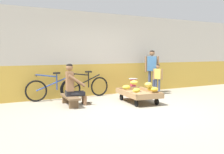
{
  "coord_description": "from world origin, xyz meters",
  "views": [
    {
      "loc": [
        -3.6,
        -5.22,
        1.42
      ],
      "look_at": [
        -0.14,
        1.05,
        0.75
      ],
      "focal_mm": 40.52,
      "sensor_mm": 36.0,
      "label": 1
    }
  ],
  "objects_px": {
    "banana_cart": "(138,94)",
    "plastic_crate": "(133,92)",
    "vendor_seated": "(73,85)",
    "customer_child": "(158,76)",
    "bicycle_far_left": "(86,87)",
    "low_bench": "(70,98)",
    "weighing_scale": "(133,83)",
    "bicycle_near_left": "(53,89)",
    "customer_adult": "(152,67)"
  },
  "relations": [
    {
      "from": "low_bench",
      "to": "plastic_crate",
      "type": "distance_m",
      "value": 2.41
    },
    {
      "from": "banana_cart",
      "to": "customer_child",
      "type": "xyz_separation_m",
      "value": [
        1.41,
        0.86,
        0.41
      ]
    },
    {
      "from": "plastic_crate",
      "to": "customer_child",
      "type": "distance_m",
      "value": 1.07
    },
    {
      "from": "bicycle_near_left",
      "to": "customer_child",
      "type": "bearing_deg",
      "value": -10.04
    },
    {
      "from": "plastic_crate",
      "to": "vendor_seated",
      "type": "bearing_deg",
      "value": -168.35
    },
    {
      "from": "low_bench",
      "to": "customer_adult",
      "type": "relative_size",
      "value": 0.73
    },
    {
      "from": "plastic_crate",
      "to": "low_bench",
      "type": "bearing_deg",
      "value": -169.12
    },
    {
      "from": "low_bench",
      "to": "vendor_seated",
      "type": "xyz_separation_m",
      "value": [
        0.09,
        -0.02,
        0.37
      ]
    },
    {
      "from": "banana_cart",
      "to": "low_bench",
      "type": "relative_size",
      "value": 1.37
    },
    {
      "from": "plastic_crate",
      "to": "weighing_scale",
      "type": "distance_m",
      "value": 0.3
    },
    {
      "from": "vendor_seated",
      "to": "weighing_scale",
      "type": "xyz_separation_m",
      "value": [
        2.28,
        0.47,
        -0.11
      ]
    },
    {
      "from": "customer_child",
      "to": "low_bench",
      "type": "bearing_deg",
      "value": -174.36
    },
    {
      "from": "vendor_seated",
      "to": "bicycle_far_left",
      "type": "bearing_deg",
      "value": 51.29
    },
    {
      "from": "banana_cart",
      "to": "customer_adult",
      "type": "bearing_deg",
      "value": 40.43
    },
    {
      "from": "weighing_scale",
      "to": "plastic_crate",
      "type": "bearing_deg",
      "value": 90.0
    },
    {
      "from": "low_bench",
      "to": "vendor_seated",
      "type": "distance_m",
      "value": 0.38
    },
    {
      "from": "customer_adult",
      "to": "vendor_seated",
      "type": "bearing_deg",
      "value": -167.85
    },
    {
      "from": "banana_cart",
      "to": "bicycle_near_left",
      "type": "xyz_separation_m",
      "value": [
        -2.07,
        1.48,
        0.11
      ]
    },
    {
      "from": "bicycle_near_left",
      "to": "customer_adult",
      "type": "relative_size",
      "value": 1.08
    },
    {
      "from": "customer_adult",
      "to": "low_bench",
      "type": "bearing_deg",
      "value": -168.41
    },
    {
      "from": "low_bench",
      "to": "customer_adult",
      "type": "bearing_deg",
      "value": 11.59
    },
    {
      "from": "plastic_crate",
      "to": "customer_child",
      "type": "bearing_deg",
      "value": -7.81
    },
    {
      "from": "low_bench",
      "to": "weighing_scale",
      "type": "xyz_separation_m",
      "value": [
        2.37,
        0.45,
        0.25
      ]
    },
    {
      "from": "banana_cart",
      "to": "bicycle_near_left",
      "type": "relative_size",
      "value": 0.93
    },
    {
      "from": "vendor_seated",
      "to": "customer_child",
      "type": "height_order",
      "value": "vendor_seated"
    },
    {
      "from": "plastic_crate",
      "to": "bicycle_near_left",
      "type": "xyz_separation_m",
      "value": [
        -2.55,
        0.49,
        0.2
      ]
    },
    {
      "from": "low_bench",
      "to": "customer_child",
      "type": "xyz_separation_m",
      "value": [
        3.3,
        0.33,
        0.45
      ]
    },
    {
      "from": "bicycle_far_left",
      "to": "low_bench",
      "type": "bearing_deg",
      "value": -132.06
    },
    {
      "from": "plastic_crate",
      "to": "customer_child",
      "type": "xyz_separation_m",
      "value": [
        0.94,
        -0.13,
        0.5
      ]
    },
    {
      "from": "plastic_crate",
      "to": "customer_adult",
      "type": "xyz_separation_m",
      "value": [
        0.95,
        0.23,
        0.8
      ]
    },
    {
      "from": "bicycle_far_left",
      "to": "customer_child",
      "type": "xyz_separation_m",
      "value": [
        2.42,
        -0.65,
        0.29
      ]
    },
    {
      "from": "weighing_scale",
      "to": "bicycle_near_left",
      "type": "xyz_separation_m",
      "value": [
        -2.55,
        0.49,
        -0.1
      ]
    },
    {
      "from": "weighing_scale",
      "to": "bicycle_near_left",
      "type": "bearing_deg",
      "value": 169.12
    },
    {
      "from": "banana_cart",
      "to": "bicycle_far_left",
      "type": "xyz_separation_m",
      "value": [
        -1.01,
        1.51,
        0.11
      ]
    },
    {
      "from": "banana_cart",
      "to": "bicycle_near_left",
      "type": "bearing_deg",
      "value": 144.46
    },
    {
      "from": "vendor_seated",
      "to": "bicycle_far_left",
      "type": "distance_m",
      "value": 1.29
    },
    {
      "from": "weighing_scale",
      "to": "bicycle_near_left",
      "type": "distance_m",
      "value": 2.6
    },
    {
      "from": "plastic_crate",
      "to": "customer_adult",
      "type": "bearing_deg",
      "value": 13.36
    },
    {
      "from": "customer_adult",
      "to": "bicycle_far_left",
      "type": "bearing_deg",
      "value": 173.01
    },
    {
      "from": "customer_child",
      "to": "bicycle_far_left",
      "type": "bearing_deg",
      "value": 164.93
    },
    {
      "from": "banana_cart",
      "to": "plastic_crate",
      "type": "bearing_deg",
      "value": 64.22
    },
    {
      "from": "bicycle_far_left",
      "to": "customer_child",
      "type": "height_order",
      "value": "customer_child"
    },
    {
      "from": "banana_cart",
      "to": "weighing_scale",
      "type": "relative_size",
      "value": 5.14
    },
    {
      "from": "low_bench",
      "to": "weighing_scale",
      "type": "distance_m",
      "value": 2.42
    },
    {
      "from": "vendor_seated",
      "to": "customer_child",
      "type": "xyz_separation_m",
      "value": [
        3.22,
        0.34,
        0.08
      ]
    },
    {
      "from": "weighing_scale",
      "to": "customer_child",
      "type": "xyz_separation_m",
      "value": [
        0.94,
        -0.13,
        0.19
      ]
    },
    {
      "from": "customer_adult",
      "to": "plastic_crate",
      "type": "bearing_deg",
      "value": -166.64
    },
    {
      "from": "low_bench",
      "to": "weighing_scale",
      "type": "bearing_deg",
      "value": 10.85
    },
    {
      "from": "plastic_crate",
      "to": "bicycle_far_left",
      "type": "xyz_separation_m",
      "value": [
        -1.48,
        0.52,
        0.2
      ]
    },
    {
      "from": "low_bench",
      "to": "vendor_seated",
      "type": "bearing_deg",
      "value": -10.07
    }
  ]
}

